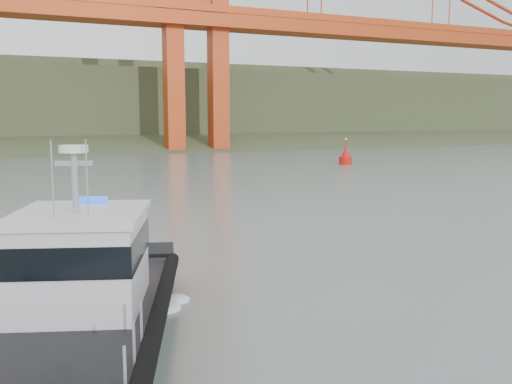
% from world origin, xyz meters
% --- Properties ---
extents(ground, '(400.00, 400.00, 0.00)m').
position_xyz_m(ground, '(0.00, 0.00, 0.00)').
color(ground, slate).
rests_on(ground, ground).
extents(headlands, '(500.00, 105.36, 27.12)m').
position_xyz_m(headlands, '(0.00, 125.50, 7.05)').
color(headlands, '#313D22').
rests_on(headlands, ground).
extents(patrol_boat, '(7.93, 12.36, 5.64)m').
position_xyz_m(patrol_boat, '(-8.12, -3.84, 1.41)').
color(patrol_boat, black).
rests_on(patrol_boat, ground).
extents(nav_buoy, '(1.71, 1.71, 3.55)m').
position_xyz_m(nav_buoy, '(30.95, 42.52, 0.93)').
color(nav_buoy, red).
rests_on(nav_buoy, ground).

